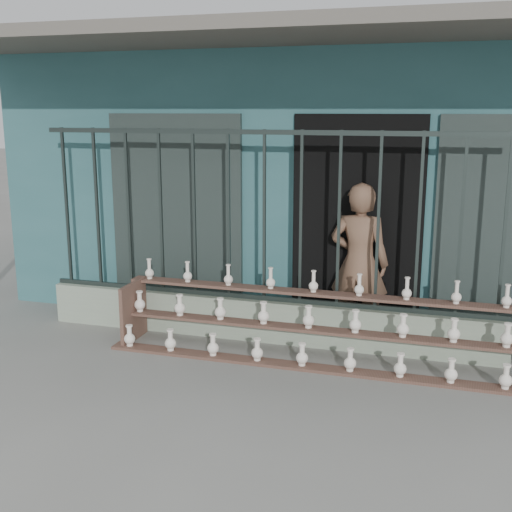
# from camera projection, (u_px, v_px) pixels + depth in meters

# --- Properties ---
(ground) EXTENTS (60.00, 60.00, 0.00)m
(ground) POSITION_uv_depth(u_px,v_px,m) (224.00, 388.00, 5.76)
(ground) COLOR slate
(workshop_building) EXTENTS (7.40, 6.60, 3.21)m
(workshop_building) POSITION_uv_depth(u_px,v_px,m) (320.00, 167.00, 9.34)
(workshop_building) COLOR #2F5F63
(workshop_building) RESTS_ON ground
(parapet_wall) EXTENTS (5.00, 0.20, 0.45)m
(parapet_wall) POSITION_uv_depth(u_px,v_px,m) (264.00, 320.00, 6.92)
(parapet_wall) COLOR #91A089
(parapet_wall) RESTS_ON ground
(security_fence) EXTENTS (5.00, 0.04, 1.80)m
(security_fence) POSITION_uv_depth(u_px,v_px,m) (264.00, 217.00, 6.67)
(security_fence) COLOR #283330
(security_fence) RESTS_ON parapet_wall
(shelf_rack) EXTENTS (4.50, 0.68, 0.85)m
(shelf_rack) POSITION_uv_depth(u_px,v_px,m) (331.00, 328.00, 6.28)
(shelf_rack) COLOR brown
(shelf_rack) RESTS_ON ground
(elderly_woman) EXTENTS (0.66, 0.46, 1.71)m
(elderly_woman) POSITION_uv_depth(u_px,v_px,m) (359.00, 263.00, 6.78)
(elderly_woman) COLOR brown
(elderly_woman) RESTS_ON ground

